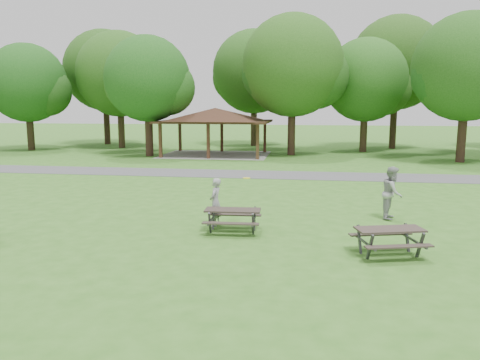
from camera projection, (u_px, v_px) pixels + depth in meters
The scene contains 17 objects.
ground at pixel (186, 245), 13.60m from camera, with size 160.00×160.00×0.00m, color #336B1E.
asphalt_path at pixel (249, 174), 27.26m from camera, with size 120.00×3.20×0.02m, color #4A4B4D.
pavilion at pixel (215, 117), 37.12m from camera, with size 8.60×7.01×3.76m.
tree_row_b at pixel (28, 85), 40.68m from camera, with size 7.14×6.80×9.28m.
tree_row_c at pixel (120, 77), 42.92m from camera, with size 8.19×7.80×10.67m.
tree_row_d at pixel (149, 81), 35.97m from camera, with size 6.93×6.60×9.27m.
tree_row_e at pixel (294, 69), 36.62m from camera, with size 8.40×8.00×11.02m.
tree_row_f at pixel (367, 83), 39.31m from camera, with size 7.35×7.00×9.55m.
tree_row_g at pixel (468, 70), 32.00m from camera, with size 7.77×7.40×10.25m.
tree_deep_a at pixel (106, 73), 46.68m from camera, with size 8.40×8.00×11.38m.
tree_deep_b at pixel (255, 74), 45.00m from camera, with size 8.40×8.00×11.13m.
tree_deep_c at pixel (397, 66), 42.02m from camera, with size 8.82×8.40×11.90m.
picnic_table_middle at pixel (233, 215), 14.92m from camera, with size 1.83×1.50×0.77m.
picnic_table_far at pixel (390, 235), 12.58m from camera, with size 2.11×1.86×0.78m.
frisbee_in_flight at pixel (247, 178), 15.68m from camera, with size 0.33×0.33×0.02m.
frisbee_thrower at pixel (215, 202), 15.65m from camera, with size 0.59×0.39×1.62m, color gray.
frisbee_catcher at pixel (392, 193), 16.59m from camera, with size 0.91×0.71×1.88m, color #9A9A9C.
Camera 1 is at (3.52, -12.73, 4.06)m, focal length 35.00 mm.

